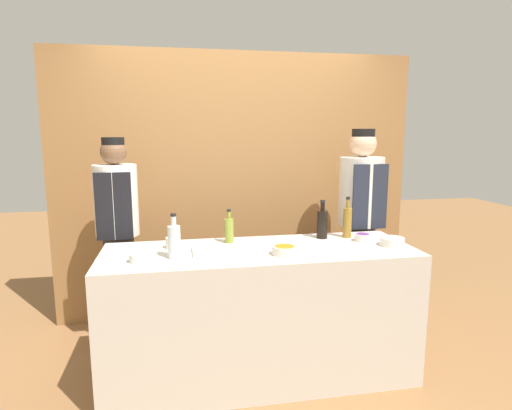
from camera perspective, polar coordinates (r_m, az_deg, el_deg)
name	(u,v)px	position (r m, az deg, el deg)	size (l,w,h in m)	color
ground_plane	(260,374)	(3.28, 0.50, -21.56)	(14.00, 14.00, 0.00)	olive
cabinet_wall	(236,186)	(3.98, -2.72, 2.50)	(3.26, 0.18, 2.40)	olive
counter	(260,313)	(3.06, 0.51, -14.21)	(2.11, 0.72, 0.92)	beige
sauce_bowl_purple	(363,237)	(3.21, 14.05, -4.17)	(0.12, 0.12, 0.05)	silver
sauce_bowl_orange	(285,250)	(2.79, 3.83, -5.98)	(0.16, 0.16, 0.06)	silver
sauce_bowl_brown	(138,257)	(2.73, -15.45, -6.75)	(0.11, 0.11, 0.05)	silver
sauce_bowl_red	(392,241)	(3.14, 17.72, -4.61)	(0.17, 0.17, 0.06)	silver
cutting_board	(217,250)	(2.86, -5.27, -6.05)	(0.32, 0.24, 0.02)	white
bottle_oil	(229,230)	(3.06, -3.61, -3.30)	(0.07, 0.07, 0.24)	olive
bottle_clear	(174,241)	(2.73, -10.86, -4.70)	(0.08, 0.08, 0.29)	silver
bottle_vinegar	(347,222)	(3.28, 12.08, -2.17)	(0.07, 0.07, 0.31)	olive
bottle_soy	(322,223)	(3.22, 8.82, -2.42)	(0.08, 0.08, 0.29)	black
cup_cream	(172,243)	(2.98, -11.15, -4.96)	(0.08, 0.08, 0.08)	silver
chef_left	(118,235)	(3.50, -17.91, -3.88)	(0.33, 0.33, 1.66)	#28282D
chef_right	(360,222)	(3.79, 13.68, -2.20)	(0.37, 0.37, 1.73)	#28282D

